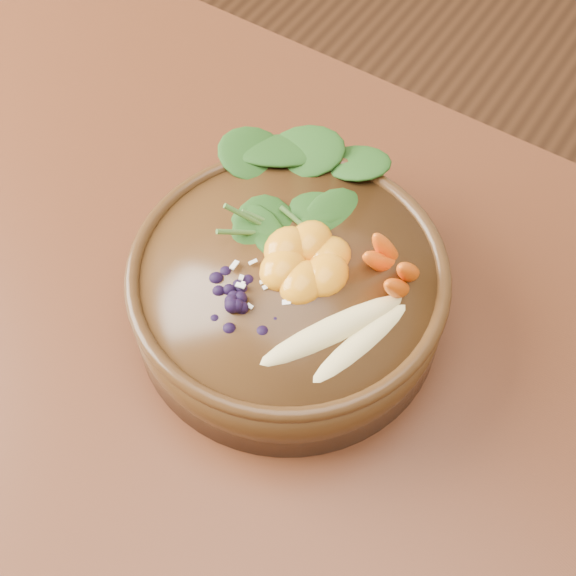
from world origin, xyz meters
The scene contains 8 objects.
dining_table centered at (0.00, 0.00, 0.66)m, with size 1.60×0.90×0.75m.
stoneware_bowl centered at (-0.14, 0.14, 0.79)m, with size 0.26×0.26×0.07m, color #3D2511.
kale_heap centered at (-0.16, 0.21, 0.84)m, with size 0.17×0.15×0.04m, color #234A18, non-canonical shape.
carrot_cluster centered at (-0.07, 0.19, 0.86)m, with size 0.05×0.05×0.07m, color #E15911, non-canonical shape.
banana_halves centered at (-0.07, 0.11, 0.83)m, with size 0.10×0.14×0.03m.
mandarin_cluster centered at (-0.14, 0.15, 0.84)m, with size 0.08×0.08×0.03m, color orange, non-canonical shape.
blueberry_pile centered at (-0.16, 0.09, 0.84)m, with size 0.12×0.09×0.04m, color black, non-canonical shape.
coconut_flakes centered at (-0.15, 0.12, 0.82)m, with size 0.08×0.06×0.01m, color white, non-canonical shape.
Camera 1 is at (0.06, -0.17, 1.35)m, focal length 50.00 mm.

